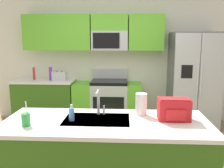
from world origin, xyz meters
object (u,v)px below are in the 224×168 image
bottle_purple (51,74)px  soap_dispenser (72,114)px  toaster (59,76)px  sink_faucet (99,100)px  refrigerator (193,81)px  backpack (174,109)px  pepper_mill (34,74)px  range_oven (108,102)px  drink_cup_green (26,119)px  paper_towel_roll (141,104)px

bottle_purple → soap_dispenser: 2.62m
toaster → sink_faucet: 2.45m
refrigerator → backpack: bearing=-109.6°
bottle_purple → pepper_mill: bearing=175.0°
bottle_purple → range_oven: bearing=1.7°
range_oven → toaster: bearing=-176.9°
drink_cup_green → paper_towel_roll: 1.20m
soap_dispenser → backpack: size_ratio=0.53×
refrigerator → paper_towel_roll: (-1.15, -2.16, 0.09)m
sink_faucet → bottle_purple: bearing=118.6°
pepper_mill → refrigerator: bearing=-1.2°
sink_faucet → drink_cup_green: size_ratio=1.16×
soap_dispenser → paper_towel_roll: size_ratio=0.71×
drink_cup_green → backpack: drink_cup_green is taller
range_oven → bottle_purple: size_ratio=5.07×
pepper_mill → drink_cup_green: pepper_mill is taller
refrigerator → backpack: refrigerator is taller
refrigerator → sink_faucet: (-1.61, -2.20, 0.14)m
pepper_mill → paper_towel_roll: size_ratio=1.06×
drink_cup_green → backpack: 1.48m
toaster → sink_faucet: sink_faucet is taller
toaster → backpack: size_ratio=0.87×
refrigerator → drink_cup_green: size_ratio=7.60×
bottle_purple → drink_cup_green: 2.67m
paper_towel_roll → refrigerator: bearing=62.0°
bottle_purple → backpack: size_ratio=0.84×
range_oven → sink_faucet: sink_faucet is taller
refrigerator → paper_towel_roll: bearing=-118.0°
range_oven → pepper_mill: size_ratio=5.35×
toaster → bottle_purple: size_ratio=1.04×
soap_dispenser → range_oven: bearing=85.6°
pepper_mill → drink_cup_green: (0.91, -2.64, -0.06)m
drink_cup_green → pepper_mill: bearing=109.0°
sink_faucet → soap_dispenser: 0.34m
bottle_purple → toaster: bearing=-5.8°
refrigerator → pepper_mill: bearing=178.8°
bottle_purple → sink_faucet: 2.55m
refrigerator → backpack: 2.46m
pepper_mill → toaster: bearing=-5.3°
range_oven → drink_cup_green: bearing=-102.7°
paper_towel_roll → sink_faucet: bearing=-175.2°
range_oven → drink_cup_green: drink_cup_green is taller
drink_cup_green → soap_dispenser: size_ratio=1.43×
refrigerator → toaster: 2.65m
toaster → backpack: (1.82, -2.33, 0.03)m
drink_cup_green → soap_dispenser: bearing=23.2°
bottle_purple → soap_dispenser: size_ratio=1.58×
toaster → bottle_purple: bottle_purple is taller
pepper_mill → sink_faucet: bearing=-55.3°
range_oven → paper_towel_roll: paper_towel_roll is taller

